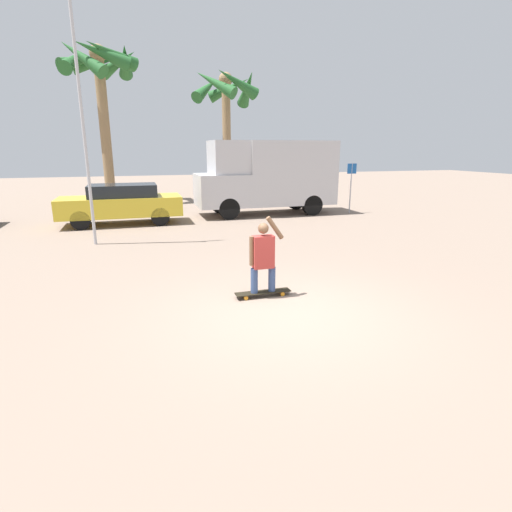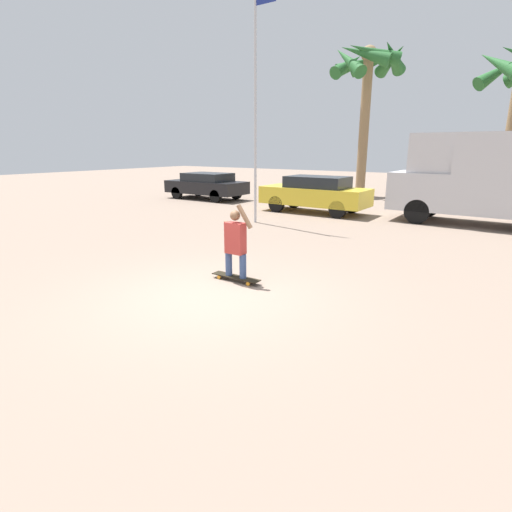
{
  "view_description": "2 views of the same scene",
  "coord_description": "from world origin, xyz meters",
  "px_view_note": "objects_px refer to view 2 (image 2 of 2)",
  "views": [
    {
      "loc": [
        -2.47,
        -6.09,
        2.82
      ],
      "look_at": [
        -0.15,
        1.45,
        0.7
      ],
      "focal_mm": 28.0,
      "sensor_mm": 36.0,
      "label": 1
    },
    {
      "loc": [
        4.63,
        -5.25,
        2.66
      ],
      "look_at": [
        0.01,
        1.45,
        0.45
      ],
      "focal_mm": 28.0,
      "sensor_mm": 36.0,
      "label": 2
    }
  ],
  "objects_px": {
    "skateboard": "(236,277)",
    "parked_car_black": "(207,185)",
    "palm_tree_center_background": "(368,70)",
    "person_skateboarder": "(235,241)",
    "camper_van": "(490,176)",
    "flagpole": "(256,94)",
    "parked_car_yellow": "(315,193)"
  },
  "relations": [
    {
      "from": "skateboard",
      "to": "parked_car_black",
      "type": "bearing_deg",
      "value": 133.82
    },
    {
      "from": "skateboard",
      "to": "person_skateboarder",
      "type": "xyz_separation_m",
      "value": [
        -0.0,
        0.0,
        0.78
      ]
    },
    {
      "from": "skateboard",
      "to": "flagpole",
      "type": "xyz_separation_m",
      "value": [
        -3.46,
        5.78,
        4.35
      ]
    },
    {
      "from": "person_skateboarder",
      "to": "camper_van",
      "type": "xyz_separation_m",
      "value": [
        3.48,
        9.86,
        0.87
      ]
    },
    {
      "from": "palm_tree_center_background",
      "to": "camper_van",
      "type": "bearing_deg",
      "value": -42.82
    },
    {
      "from": "skateboard",
      "to": "camper_van",
      "type": "relative_size",
      "value": 0.18
    },
    {
      "from": "person_skateboarder",
      "to": "parked_car_black",
      "type": "bearing_deg",
      "value": 133.81
    },
    {
      "from": "palm_tree_center_background",
      "to": "flagpole",
      "type": "relative_size",
      "value": 1.01
    },
    {
      "from": "camper_van",
      "to": "palm_tree_center_background",
      "type": "relative_size",
      "value": 0.75
    },
    {
      "from": "person_skateboarder",
      "to": "flagpole",
      "type": "xyz_separation_m",
      "value": [
        -3.46,
        5.78,
        3.57
      ]
    },
    {
      "from": "flagpole",
      "to": "skateboard",
      "type": "bearing_deg",
      "value": -59.08
    },
    {
      "from": "camper_van",
      "to": "parked_car_yellow",
      "type": "distance_m",
      "value": 6.34
    },
    {
      "from": "parked_car_yellow",
      "to": "palm_tree_center_background",
      "type": "xyz_separation_m",
      "value": [
        -0.68,
        7.16,
        5.86
      ]
    },
    {
      "from": "parked_car_yellow",
      "to": "palm_tree_center_background",
      "type": "distance_m",
      "value": 9.28
    },
    {
      "from": "parked_car_black",
      "to": "flagpole",
      "type": "relative_size",
      "value": 0.55
    },
    {
      "from": "parked_car_yellow",
      "to": "camper_van",
      "type": "bearing_deg",
      "value": 6.96
    },
    {
      "from": "parked_car_yellow",
      "to": "flagpole",
      "type": "distance_m",
      "value": 4.96
    },
    {
      "from": "parked_car_black",
      "to": "flagpole",
      "type": "bearing_deg",
      "value": -34.6
    },
    {
      "from": "parked_car_yellow",
      "to": "palm_tree_center_background",
      "type": "height_order",
      "value": "palm_tree_center_background"
    },
    {
      "from": "parked_car_yellow",
      "to": "palm_tree_center_background",
      "type": "bearing_deg",
      "value": 95.39
    },
    {
      "from": "skateboard",
      "to": "parked_car_black",
      "type": "relative_size",
      "value": 0.25
    },
    {
      "from": "skateboard",
      "to": "parked_car_yellow",
      "type": "xyz_separation_m",
      "value": [
        -2.75,
        9.1,
        0.73
      ]
    },
    {
      "from": "parked_car_black",
      "to": "palm_tree_center_background",
      "type": "relative_size",
      "value": 0.54
    },
    {
      "from": "person_skateboarder",
      "to": "parked_car_black",
      "type": "relative_size",
      "value": 0.34
    },
    {
      "from": "skateboard",
      "to": "camper_van",
      "type": "bearing_deg",
      "value": 70.56
    },
    {
      "from": "flagpole",
      "to": "palm_tree_center_background",
      "type": "bearing_deg",
      "value": 89.81
    },
    {
      "from": "parked_car_black",
      "to": "palm_tree_center_background",
      "type": "bearing_deg",
      "value": 45.18
    },
    {
      "from": "skateboard",
      "to": "parked_car_yellow",
      "type": "height_order",
      "value": "parked_car_yellow"
    },
    {
      "from": "parked_car_yellow",
      "to": "parked_car_black",
      "type": "bearing_deg",
      "value": 172.34
    },
    {
      "from": "camper_van",
      "to": "parked_car_yellow",
      "type": "height_order",
      "value": "camper_van"
    },
    {
      "from": "skateboard",
      "to": "person_skateboarder",
      "type": "distance_m",
      "value": 0.78
    },
    {
      "from": "skateboard",
      "to": "flagpole",
      "type": "distance_m",
      "value": 8.01
    }
  ]
}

